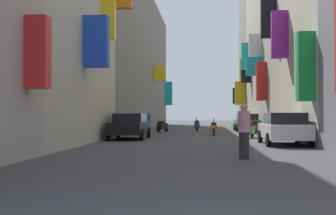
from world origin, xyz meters
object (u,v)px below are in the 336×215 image
Objects in this scene: scooter_black at (162,126)px; pedestrian_near_left at (244,131)px; parked_car_white at (284,128)px; scooter_orange at (214,128)px; scooter_red at (255,127)px; scooter_blue at (197,125)px; scooter_green at (249,130)px; parked_car_green at (247,122)px; pedestrian_crossing at (148,122)px; parked_car_black at (130,125)px.

pedestrian_near_left is (4.51, -20.85, 0.40)m from scooter_black.
parked_car_white is 2.29× the size of scooter_orange.
scooter_red is at bearing 40.62° from scooter_orange.
scooter_blue is at bearing 126.72° from scooter_red.
scooter_orange is (-2.95, -2.53, 0.00)m from scooter_red.
parked_car_green is at bearing 85.71° from scooter_green.
scooter_blue is at bearing 174.09° from parked_car_green.
scooter_orange is at bearing -18.74° from pedestrian_crossing.
scooter_blue is at bearing 98.85° from scooter_orange.
scooter_black and scooter_blue have the same top height.
parked_car_black is 12.42m from pedestrian_near_left.
scooter_red is 0.91× the size of scooter_orange.
pedestrian_crossing reaches higher than parked_car_green.
parked_car_black reaches higher than parked_car_green.
parked_car_white is 15.57m from scooter_black.
scooter_black is 4.38m from scooter_blue.
pedestrian_crossing is (-4.59, 1.56, 0.35)m from scooter_orange.
parked_car_white is 2.60× the size of pedestrian_near_left.
parked_car_white is 8.91m from parked_car_black.
scooter_blue is at bearing 53.75° from scooter_black.
scooter_orange is (4.80, 5.01, -0.30)m from parked_car_black.
scooter_black is (-3.87, 4.67, -0.00)m from scooter_orange.
scooter_green is 1.04× the size of pedestrian_crossing.
scooter_green is (2.01, -3.35, -0.00)m from scooter_orange.
scooter_green is at bearing -99.07° from scooter_red.
pedestrian_near_left is at bearing -96.09° from scooter_green.
parked_car_white is 7.29m from pedestrian_near_left.
parked_car_black is 2.64× the size of scooter_green.
scooter_green is at bearing -58.97° from scooter_orange.
pedestrian_near_left reaches higher than scooter_green.
pedestrian_crossing is (0.22, 6.57, 0.05)m from parked_car_black.
parked_car_white is 2.50× the size of scooter_red.
parked_car_green is 0.99× the size of parked_car_white.
scooter_blue is at bearing 105.91° from scooter_green.
parked_car_green is at bearing 91.15° from scooter_red.
scooter_black is at bearing 76.95° from pedestrian_crossing.
scooter_green is 0.96× the size of scooter_blue.
parked_car_black is 6.95m from scooter_orange.
parked_car_white is at bearing -63.75° from scooter_black.
scooter_black is (-6.82, 2.14, 0.00)m from scooter_red.
scooter_black is at bearing 84.47° from parked_car_black.
parked_car_green reaches higher than scooter_orange.
pedestrian_near_left is at bearing -109.00° from parked_car_white.
scooter_blue is at bearing 94.51° from pedestrian_near_left.
scooter_red and scooter_orange have the same top height.
parked_car_white reaches higher than parked_car_black.
scooter_green is at bearing -74.09° from scooter_blue.
parked_car_black is at bearing -120.89° from parked_car_green.
scooter_orange is at bearing -81.15° from scooter_blue.
parked_car_white reaches higher than parked_car_green.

